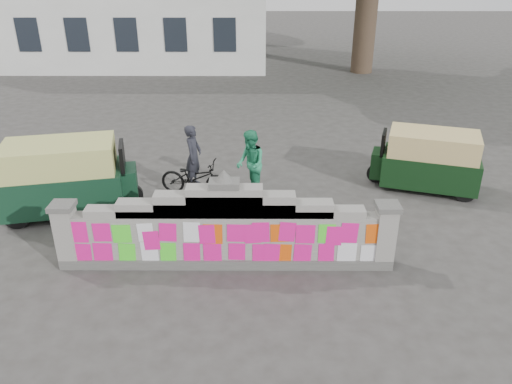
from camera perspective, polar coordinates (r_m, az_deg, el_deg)
ground at (r=9.88m, az=-3.38°, el=-8.27°), size 100.00×100.00×0.00m
parapet_wall at (r=9.48m, az=-3.50°, el=-4.52°), size 6.48×0.44×2.01m
cyclist_bike at (r=12.53m, az=-7.02°, el=1.63°), size 1.86×0.99×0.93m
cyclist_rider at (r=12.40m, az=-7.10°, el=3.00°), size 0.49×0.64×1.57m
pedestrian at (r=12.29m, az=-0.65°, el=3.25°), size 0.85×0.97×1.68m
rickshaw_left at (r=12.25m, az=-20.87°, el=1.65°), size 3.17×1.96×1.70m
rickshaw_right at (r=13.43m, az=19.07°, el=3.52°), size 2.81×1.92×1.51m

